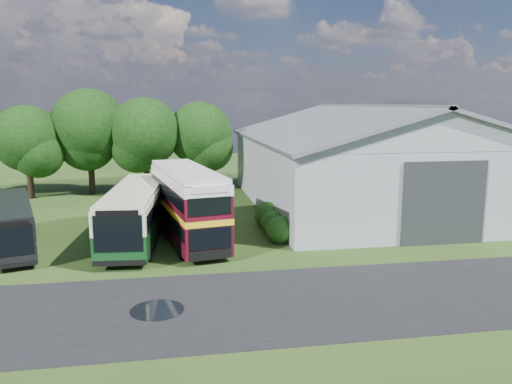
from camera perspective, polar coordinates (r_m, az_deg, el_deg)
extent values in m
plane|color=#1F3811|center=(24.02, -7.43, -10.21)|extent=(120.00, 120.00, 0.00)
cube|color=black|center=(21.55, 1.11, -12.57)|extent=(60.00, 8.00, 0.02)
cylinder|color=black|center=(21.24, -11.24, -13.14)|extent=(2.20, 2.20, 0.01)
cube|color=gray|center=(41.99, 12.42, 2.30)|extent=(18.00, 24.00, 5.50)
cube|color=#2D3033|center=(31.33, 20.69, -1.22)|extent=(5.20, 0.18, 5.00)
cylinder|color=black|center=(48.10, -24.37, 1.14)|extent=(0.56, 0.56, 3.06)
sphere|color=black|center=(47.72, -24.70, 5.58)|extent=(5.78, 5.78, 5.78)
cylinder|color=black|center=(48.31, -18.27, 1.89)|extent=(0.56, 0.56, 3.60)
sphere|color=black|center=(47.92, -18.56, 7.11)|extent=(6.80, 6.80, 6.80)
cylinder|color=black|center=(46.85, -12.38, 1.75)|extent=(0.56, 0.56, 3.31)
sphere|color=black|center=(46.45, -12.57, 6.69)|extent=(6.26, 6.26, 6.26)
cylinder|color=black|center=(47.68, -6.32, 1.98)|extent=(0.56, 0.56, 3.17)
sphere|color=black|center=(47.29, -6.41, 6.63)|extent=(5.98, 5.98, 5.98)
sphere|color=#194714|center=(30.38, 2.74, -5.75)|extent=(1.70, 1.70, 1.70)
sphere|color=#194714|center=(32.27, 1.98, -4.79)|extent=(1.60, 1.60, 1.60)
sphere|color=#194714|center=(34.17, 1.30, -3.94)|extent=(1.80, 1.80, 1.80)
cube|color=#0F3916|center=(31.22, -13.53, -2.17)|extent=(3.75, 12.15, 2.97)
cube|color=#4A0A17|center=(30.51, -7.86, -1.17)|extent=(4.55, 10.66, 4.14)
cube|color=black|center=(32.16, -26.28, -3.15)|extent=(5.08, 10.16, 2.47)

